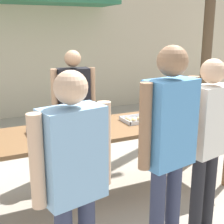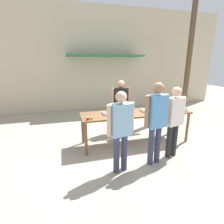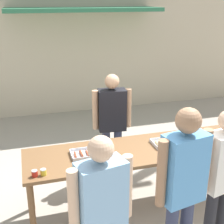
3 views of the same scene
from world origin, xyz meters
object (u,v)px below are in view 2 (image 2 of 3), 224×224
Objects in this scene: person_customer_holding_hotdog at (121,126)px; person_customer_with_cup at (174,116)px; food_tray_sausages at (112,113)px; food_tray_buns at (148,110)px; condiment_jar_ketchup at (92,118)px; person_customer_waiting_in_line at (156,117)px; utility_pole at (192,33)px; condiment_jar_mustard at (88,118)px; beer_cup at (186,110)px; person_server_behind_table at (121,102)px.

person_customer_with_cup is (1.33, 0.23, 0.00)m from person_customer_holding_hotdog.
food_tray_buns reaches higher than food_tray_sausages.
condiment_jar_ketchup is at bearing -31.77° from person_customer_with_cup.
person_customer_waiting_in_line is 4.98m from utility_pole.
condiment_jar_ketchup is 0.04× the size of person_customer_with_cup.
condiment_jar_mustard is 0.04× the size of person_customer_holding_hotdog.
utility_pole reaches higher than person_customer_with_cup.
food_tray_sausages is at bearing 171.05° from beer_cup.
person_customer_with_cup is (0.65, -1.78, 0.01)m from person_server_behind_table.
person_server_behind_table is (-1.45, 1.15, 0.05)m from beer_cup.
beer_cup is (2.54, 0.01, 0.01)m from condiment_jar_ketchup.
person_customer_waiting_in_line is 0.28× the size of utility_pole.
utility_pole reaches higher than person_customer_waiting_in_line.
condiment_jar_ketchup is at bearing -43.87° from person_customer_waiting_in_line.
utility_pole is at bearing 28.76° from food_tray_sausages.
food_tray_sausages is 1.21× the size of food_tray_buns.
person_server_behind_table is (1.18, 1.16, 0.07)m from condiment_jar_mustard.
utility_pole is (4.46, 2.40, 2.33)m from condiment_jar_mustard.
person_server_behind_table reaches higher than condiment_jar_mustard.
beer_cup is at bearing -160.59° from person_customer_waiting_in_line.
condiment_jar_ketchup is 2.54m from beer_cup.
food_tray_buns is 1.62m from condiment_jar_ketchup.
person_customer_waiting_in_line is at bearing -80.39° from person_server_behind_table.
person_server_behind_table is at bearing -82.07° from person_customer_with_cup.
condiment_jar_ketchup is 0.73× the size of beer_cup.
person_customer_with_cup is (1.17, -0.94, 0.10)m from food_tray_sausages.
condiment_jar_mustard is 5.57m from utility_pole.
beer_cup is at bearing -32.27° from person_server_behind_table.
person_customer_with_cup is at bearing -80.36° from food_tray_buns.
utility_pole reaches higher than food_tray_buns.
person_customer_with_cup is at bearing 177.97° from person_customer_holding_hotdog.
food_tray_buns is 5.37× the size of condiment_jar_mustard.
beer_cup is at bearing -169.92° from person_customer_holding_hotdog.
condiment_jar_mustard is at bearing -129.36° from person_server_behind_table.
person_customer_holding_hotdog is (-2.13, -0.86, 0.07)m from beer_cup.
food_tray_sausages is at bearing -115.51° from person_server_behind_table.
food_tray_sausages is at bearing -50.84° from person_customer_with_cup.
utility_pole reaches higher than person_server_behind_table.
beer_cup reaches higher than food_tray_sausages.
person_customer_waiting_in_line reaches higher than beer_cup.
food_tray_buns is at bearing 10.74° from condiment_jar_mustard.
person_customer_waiting_in_line is at bearing -59.88° from food_tray_sausages.
condiment_jar_mustard is 1.66m from person_server_behind_table.
food_tray_sausages is at bearing -70.93° from person_customer_waiting_in_line.
condiment_jar_mustard is at bearing -179.22° from condiment_jar_ketchup.
person_customer_waiting_in_line reaches higher than condiment_jar_mustard.
beer_cup reaches higher than condiment_jar_ketchup.
utility_pole is (3.27, 1.24, 2.26)m from person_server_behind_table.
food_tray_sausages is at bearing 28.93° from condiment_jar_ketchup.
beer_cup is at bearing -17.93° from food_tray_buns.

